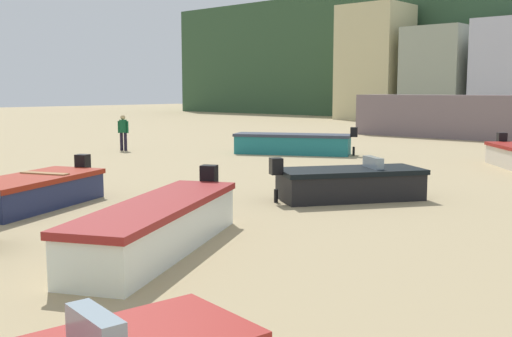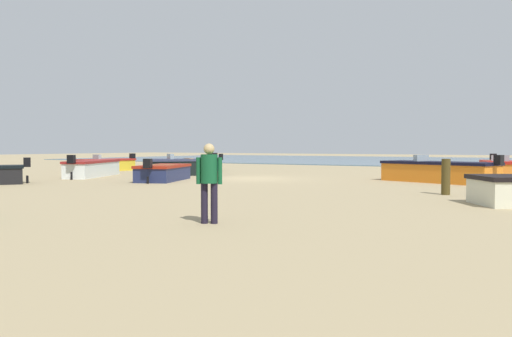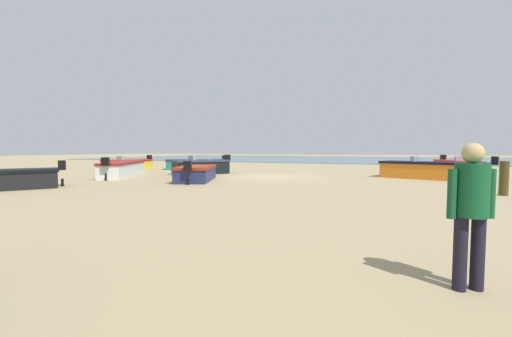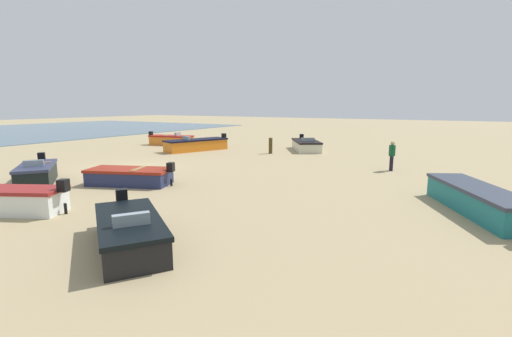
{
  "view_description": "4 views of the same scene",
  "coord_description": "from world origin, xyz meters",
  "px_view_note": "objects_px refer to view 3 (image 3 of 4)",
  "views": [
    {
      "loc": [
        15.9,
        -3.6,
        2.71
      ],
      "look_at": [
        6.06,
        7.4,
        0.81
      ],
      "focal_mm": 42.73,
      "sensor_mm": 36.0,
      "label": 1
    },
    {
      "loc": [
        -13.09,
        21.31,
        1.56
      ],
      "look_at": [
        -2.2,
        3.3,
        0.66
      ],
      "focal_mm": 36.29,
      "sensor_mm": 36.0,
      "label": 2
    },
    {
      "loc": [
        -6.03,
        16.98,
        1.55
      ],
      "look_at": [
        -2.05,
        7.15,
        0.92
      ],
      "focal_mm": 22.52,
      "sensor_mm": 36.0,
      "label": 3
    },
    {
      "loc": [
        13.35,
        16.25,
        3.54
      ],
      "look_at": [
        2.19,
        9.68,
        1.23
      ],
      "focal_mm": 25.01,
      "sensor_mm": 36.0,
      "label": 4
    }
  ],
  "objects_px": {
    "boat_white_1": "(123,169)",
    "boat_black_6": "(4,179)",
    "boat_navy_0": "(196,173)",
    "boat_black_4": "(201,167)",
    "boat_orange_2": "(432,170)",
    "boat_yellow_3": "(128,165)",
    "boat_teal_9": "(195,164)",
    "boat_orange_7": "(457,167)",
    "beach_walker_foreground": "(471,204)",
    "mooring_post_near_water": "(504,178)"
  },
  "relations": [
    {
      "from": "boat_black_6",
      "to": "beach_walker_foreground",
      "type": "distance_m",
      "value": 14.99
    },
    {
      "from": "boat_navy_0",
      "to": "boat_yellow_3",
      "type": "relative_size",
      "value": 0.97
    },
    {
      "from": "boat_orange_2",
      "to": "beach_walker_foreground",
      "type": "distance_m",
      "value": 14.9
    },
    {
      "from": "boat_yellow_3",
      "to": "beach_walker_foreground",
      "type": "relative_size",
      "value": 2.54
    },
    {
      "from": "boat_black_4",
      "to": "mooring_post_near_water",
      "type": "height_order",
      "value": "boat_black_4"
    },
    {
      "from": "boat_navy_0",
      "to": "boat_white_1",
      "type": "relative_size",
      "value": 0.81
    },
    {
      "from": "boat_yellow_3",
      "to": "boat_orange_7",
      "type": "relative_size",
      "value": 0.97
    },
    {
      "from": "boat_navy_0",
      "to": "mooring_post_near_water",
      "type": "distance_m",
      "value": 12.42
    },
    {
      "from": "boat_white_1",
      "to": "beach_walker_foreground",
      "type": "height_order",
      "value": "beach_walker_foreground"
    },
    {
      "from": "boat_teal_9",
      "to": "mooring_post_near_water",
      "type": "xyz_separation_m",
      "value": [
        -17.66,
        8.53,
        0.19
      ]
    },
    {
      "from": "boat_orange_7",
      "to": "beach_walker_foreground",
      "type": "relative_size",
      "value": 2.61
    },
    {
      "from": "boat_white_1",
      "to": "boat_black_6",
      "type": "relative_size",
      "value": 1.3
    },
    {
      "from": "boat_orange_2",
      "to": "beach_walker_foreground",
      "type": "xyz_separation_m",
      "value": [
        1.4,
        14.83,
        0.49
      ]
    },
    {
      "from": "boat_navy_0",
      "to": "boat_white_1",
      "type": "distance_m",
      "value": 5.29
    },
    {
      "from": "boat_white_1",
      "to": "boat_black_4",
      "type": "xyz_separation_m",
      "value": [
        -3.22,
        -3.24,
        0.03
      ]
    },
    {
      "from": "boat_white_1",
      "to": "boat_black_6",
      "type": "distance_m",
      "value": 6.35
    },
    {
      "from": "boat_orange_2",
      "to": "boat_black_4",
      "type": "xyz_separation_m",
      "value": [
        13.01,
        1.54,
        -0.0
      ]
    },
    {
      "from": "boat_white_1",
      "to": "boat_orange_2",
      "type": "bearing_deg",
      "value": -10.3
    },
    {
      "from": "boat_yellow_3",
      "to": "mooring_post_near_water",
      "type": "height_order",
      "value": "mooring_post_near_water"
    },
    {
      "from": "boat_orange_2",
      "to": "mooring_post_near_water",
      "type": "xyz_separation_m",
      "value": [
        -1.44,
        5.85,
        0.12
      ]
    },
    {
      "from": "boat_teal_9",
      "to": "mooring_post_near_water",
      "type": "relative_size",
      "value": 3.76
    },
    {
      "from": "boat_navy_0",
      "to": "boat_black_6",
      "type": "height_order",
      "value": "boat_black_6"
    },
    {
      "from": "mooring_post_near_water",
      "to": "beach_walker_foreground",
      "type": "distance_m",
      "value": 9.43
    },
    {
      "from": "boat_black_4",
      "to": "mooring_post_near_water",
      "type": "xyz_separation_m",
      "value": [
        -14.45,
        4.31,
        0.12
      ]
    },
    {
      "from": "boat_yellow_3",
      "to": "boat_orange_7",
      "type": "distance_m",
      "value": 22.62
    },
    {
      "from": "boat_white_1",
      "to": "boat_black_4",
      "type": "bearing_deg",
      "value": 18.48
    },
    {
      "from": "boat_orange_7",
      "to": "boat_white_1",
      "type": "bearing_deg",
      "value": 14.01
    },
    {
      "from": "boat_black_4",
      "to": "mooring_post_near_water",
      "type": "bearing_deg",
      "value": -160.72
    },
    {
      "from": "boat_orange_2",
      "to": "boat_orange_7",
      "type": "relative_size",
      "value": 1.25
    },
    {
      "from": "boat_black_4",
      "to": "boat_black_6",
      "type": "distance_m",
      "value": 10.01
    },
    {
      "from": "boat_navy_0",
      "to": "boat_black_4",
      "type": "distance_m",
      "value": 4.29
    },
    {
      "from": "beach_walker_foreground",
      "to": "boat_black_4",
      "type": "bearing_deg",
      "value": 105.97
    },
    {
      "from": "boat_orange_7",
      "to": "beach_walker_foreground",
      "type": "bearing_deg",
      "value": 67.29
    },
    {
      "from": "mooring_post_near_water",
      "to": "boat_navy_0",
      "type": "bearing_deg",
      "value": -2.45
    },
    {
      "from": "boat_navy_0",
      "to": "boat_black_4",
      "type": "bearing_deg",
      "value": 96.39
    },
    {
      "from": "boat_teal_9",
      "to": "boat_orange_7",
      "type": "bearing_deg",
      "value": -120.81
    },
    {
      "from": "boat_navy_0",
      "to": "beach_walker_foreground",
      "type": "bearing_deg",
      "value": -66.77
    },
    {
      "from": "boat_navy_0",
      "to": "boat_white_1",
      "type": "bearing_deg",
      "value": 152.24
    },
    {
      "from": "boat_white_1",
      "to": "boat_teal_9",
      "type": "relative_size",
      "value": 1.13
    },
    {
      "from": "boat_white_1",
      "to": "boat_orange_7",
      "type": "bearing_deg",
      "value": 0.36
    },
    {
      "from": "boat_navy_0",
      "to": "boat_yellow_3",
      "type": "height_order",
      "value": "boat_yellow_3"
    },
    {
      "from": "boat_orange_2",
      "to": "boat_yellow_3",
      "type": "height_order",
      "value": "boat_orange_2"
    },
    {
      "from": "boat_white_1",
      "to": "boat_orange_2",
      "type": "height_order",
      "value": "boat_orange_2"
    },
    {
      "from": "beach_walker_foreground",
      "to": "boat_navy_0",
      "type": "bearing_deg",
      "value": 110.01
    },
    {
      "from": "boat_orange_7",
      "to": "mooring_post_near_water",
      "type": "relative_size",
      "value": 3.64
    },
    {
      "from": "boat_navy_0",
      "to": "boat_black_4",
      "type": "relative_size",
      "value": 1.1
    },
    {
      "from": "boat_black_6",
      "to": "mooring_post_near_water",
      "type": "distance_m",
      "value": 18.13
    },
    {
      "from": "boat_white_1",
      "to": "boat_navy_0",
      "type": "bearing_deg",
      "value": -32.51
    },
    {
      "from": "boat_black_4",
      "to": "boat_orange_7",
      "type": "bearing_deg",
      "value": -122.13
    },
    {
      "from": "mooring_post_near_water",
      "to": "beach_walker_foreground",
      "type": "bearing_deg",
      "value": 72.5
    }
  ]
}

